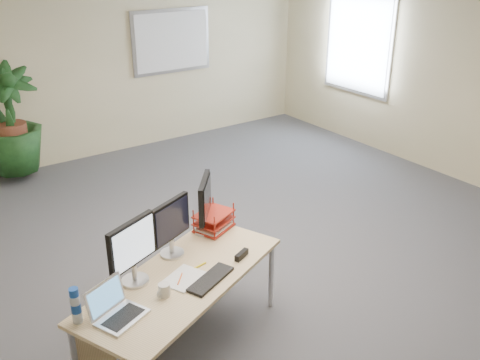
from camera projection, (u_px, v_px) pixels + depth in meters
floor at (268, 276)px, 5.10m from camera, size 8.00×8.00×0.00m
back_wall at (96, 64)px, 7.54m from camera, size 7.00×0.04×2.70m
whiteboard at (172, 41)px, 8.06m from camera, size 1.30×0.04×0.95m
window at (358, 42)px, 8.01m from camera, size 0.04×1.30×1.55m
desk at (174, 288)px, 4.04m from camera, size 1.86×1.34×0.66m
floor_plant at (10, 127)px, 6.85m from camera, size 0.93×0.93×1.50m
monitor_left at (133, 248)px, 3.77m from camera, size 0.42×0.21×0.49m
monitor_right at (171, 225)px, 4.11m from camera, size 0.40×0.20×0.47m
monitor_dark at (205, 202)px, 4.44m from camera, size 0.31×0.36×0.49m
laptop at (115, 309)px, 3.51m from camera, size 0.40×0.38×0.23m
keyboard at (211, 279)px, 3.89m from camera, size 0.44×0.29×0.02m
coffee_mug at (164, 290)px, 3.71m from camera, size 0.12×0.08×0.09m
spiral_notebook at (184, 278)px, 3.91m from camera, size 0.36×0.32×0.01m
orange_pen at (180, 279)px, 3.89m from camera, size 0.10×0.11×0.01m
yellow_highlighter at (200, 265)px, 4.06m from camera, size 0.12×0.04×0.02m
water_bottle at (76, 306)px, 3.43m from camera, size 0.07×0.07×0.26m
letter_tray at (214, 222)px, 4.57m from camera, size 0.39×0.35×0.15m
stapler at (242, 255)px, 4.17m from camera, size 0.15×0.10×0.05m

